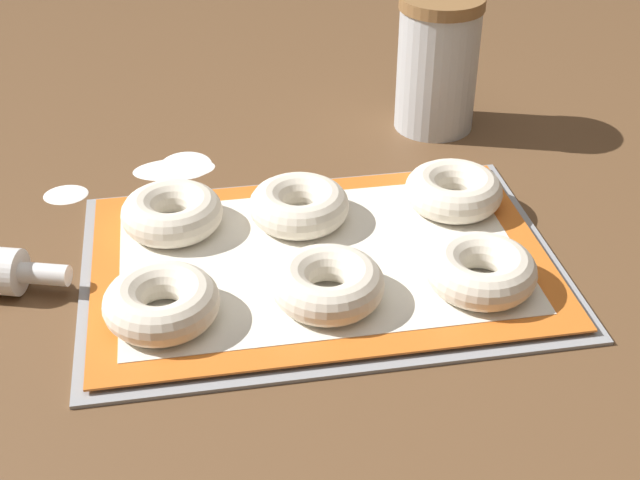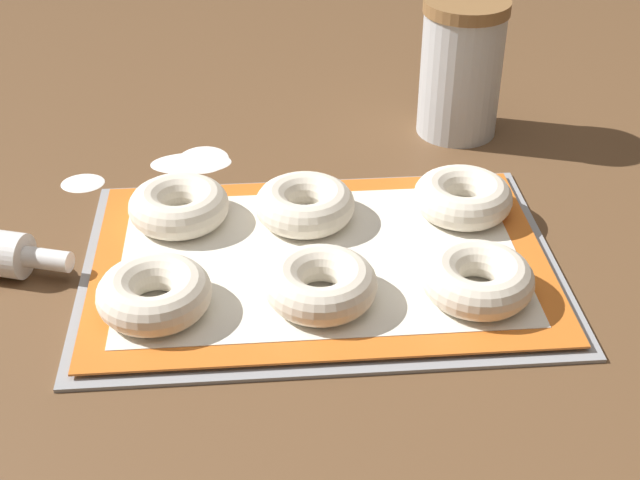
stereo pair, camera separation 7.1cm
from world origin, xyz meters
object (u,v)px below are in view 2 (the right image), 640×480
object	(u,v)px
bagel_front_right	(478,279)
bagel_back_left	(179,206)
bagel_back_right	(463,197)
bagel_front_center	(318,284)
bagel_back_center	(305,204)
baking_tray	(320,261)
flour_canister	(461,68)
bagel_front_left	(154,293)

from	to	relation	value
bagel_front_right	bagel_back_left	xyz separation A→B (m)	(-0.30, 0.16, 0.00)
bagel_back_right	bagel_front_center	bearing A→B (deg)	-139.45
bagel_back_center	bagel_back_right	distance (m)	0.18
bagel_front_center	bagel_back_right	xyz separation A→B (m)	(0.18, 0.15, 0.00)
bagel_back_left	baking_tray	bearing A→B (deg)	-28.01
baking_tray	flour_canister	size ratio (longest dim) A/B	2.76
bagel_front_right	flour_canister	xyz separation A→B (m)	(0.06, 0.38, 0.06)
bagel_front_center	bagel_back_center	distance (m)	0.15
bagel_front_left	bagel_front_center	xyz separation A→B (m)	(0.16, 0.00, 0.00)
bagel_front_center	bagel_back_center	xyz separation A→B (m)	(-0.00, 0.15, 0.00)
bagel_front_right	bagel_front_center	bearing A→B (deg)	178.55
bagel_front_center	bagel_back_left	xyz separation A→B (m)	(-0.14, 0.16, 0.00)
bagel_front_center	baking_tray	bearing A→B (deg)	84.29
baking_tray	bagel_front_left	xyz separation A→B (m)	(-0.17, -0.08, 0.03)
bagel_back_left	bagel_front_left	bearing A→B (deg)	-95.52
bagel_back_left	bagel_back_center	distance (m)	0.14
bagel_front_center	bagel_back_center	world-z (taller)	same
bagel_back_center	bagel_back_right	xyz separation A→B (m)	(0.18, 0.00, 0.00)
bagel_front_center	flour_canister	bearing A→B (deg)	59.91
baking_tray	flour_canister	xyz separation A→B (m)	(0.21, 0.30, 0.09)
flour_canister	bagel_back_right	bearing A→B (deg)	-100.25
bagel_front_center	flour_canister	world-z (taller)	flour_canister
bagel_front_left	bagel_front_right	distance (m)	0.32
bagel_front_center	bagel_back_center	size ratio (longest dim) A/B	1.00
bagel_front_left	baking_tray	bearing A→B (deg)	25.38
bagel_front_left	bagel_back_left	xyz separation A→B (m)	(0.02, 0.16, 0.00)
bagel_front_center	bagel_front_left	bearing A→B (deg)	-179.19
bagel_front_left	bagel_back_center	xyz separation A→B (m)	(0.16, 0.15, 0.00)
baking_tray	bagel_back_left	world-z (taller)	bagel_back_left
bagel_front_right	flour_canister	size ratio (longest dim) A/B	0.62
bagel_back_left	bagel_back_right	distance (m)	0.32
bagel_back_left	bagel_back_center	world-z (taller)	same
bagel_front_left	bagel_back_left	world-z (taller)	same
baking_tray	flour_canister	distance (m)	0.37
baking_tray	bagel_back_right	world-z (taller)	bagel_back_right
bagel_back_left	bagel_back_center	size ratio (longest dim) A/B	1.00
bagel_front_center	bagel_front_right	bearing A→B (deg)	-1.45
bagel_front_center	flour_canister	xyz separation A→B (m)	(0.22, 0.37, 0.06)
baking_tray	bagel_back_left	distance (m)	0.17
bagel_front_left	bagel_back_left	bearing A→B (deg)	84.48
bagel_back_center	bagel_front_center	bearing A→B (deg)	-88.63
bagel_front_right	bagel_back_right	distance (m)	0.16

